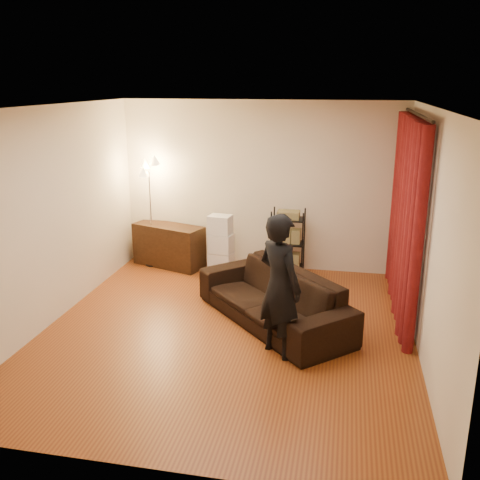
% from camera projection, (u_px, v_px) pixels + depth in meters
% --- Properties ---
extents(floor, '(5.00, 5.00, 0.00)m').
position_uv_depth(floor, '(227.00, 332.00, 6.60)').
color(floor, brown).
rests_on(floor, ground).
extents(ceiling, '(5.00, 5.00, 0.00)m').
position_uv_depth(ceiling, '(226.00, 107.00, 5.83)').
color(ceiling, white).
rests_on(ceiling, ground).
extents(wall_back, '(5.00, 0.00, 5.00)m').
position_uv_depth(wall_back, '(261.00, 186.00, 8.56)').
color(wall_back, beige).
rests_on(wall_back, ground).
extents(wall_front, '(5.00, 0.00, 5.00)m').
position_uv_depth(wall_front, '(150.00, 314.00, 3.87)').
color(wall_front, beige).
rests_on(wall_front, ground).
extents(wall_left, '(0.00, 5.00, 5.00)m').
position_uv_depth(wall_left, '(50.00, 217.00, 6.64)').
color(wall_left, beige).
rests_on(wall_left, ground).
extents(wall_right, '(0.00, 5.00, 5.00)m').
position_uv_depth(wall_right, '(429.00, 237.00, 5.79)').
color(wall_right, beige).
rests_on(wall_right, ground).
extents(curtain_rod, '(0.04, 2.65, 0.04)m').
position_uv_depth(curtain_rod, '(418.00, 114.00, 6.51)').
color(curtain_rod, black).
rests_on(curtain_rod, wall_right).
extents(curtain, '(0.22, 2.65, 2.55)m').
position_uv_depth(curtain, '(407.00, 218.00, 6.89)').
color(curtain, maroon).
rests_on(curtain, ground).
extents(sofa, '(2.24, 2.31, 0.68)m').
position_uv_depth(sofa, '(273.00, 298.00, 6.76)').
color(sofa, black).
rests_on(sofa, ground).
extents(person, '(0.71, 0.68, 1.63)m').
position_uv_depth(person, '(280.00, 286.00, 5.86)').
color(person, black).
rests_on(person, ground).
extents(media_cabinet, '(1.27, 0.81, 0.70)m').
position_uv_depth(media_cabinet, '(169.00, 245.00, 8.87)').
color(media_cabinet, '#321D0D').
rests_on(media_cabinet, ground).
extents(storage_boxes, '(0.40, 0.34, 0.93)m').
position_uv_depth(storage_boxes, '(221.00, 243.00, 8.60)').
color(storage_boxes, silver).
rests_on(storage_boxes, ground).
extents(wire_shelf, '(0.58, 0.49, 1.07)m').
position_uv_depth(wire_shelf, '(288.00, 243.00, 8.38)').
color(wire_shelf, black).
rests_on(wire_shelf, ground).
extents(floor_lamp, '(0.38, 0.38, 1.78)m').
position_uv_depth(floor_lamp, '(151.00, 213.00, 8.75)').
color(floor_lamp, silver).
rests_on(floor_lamp, ground).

